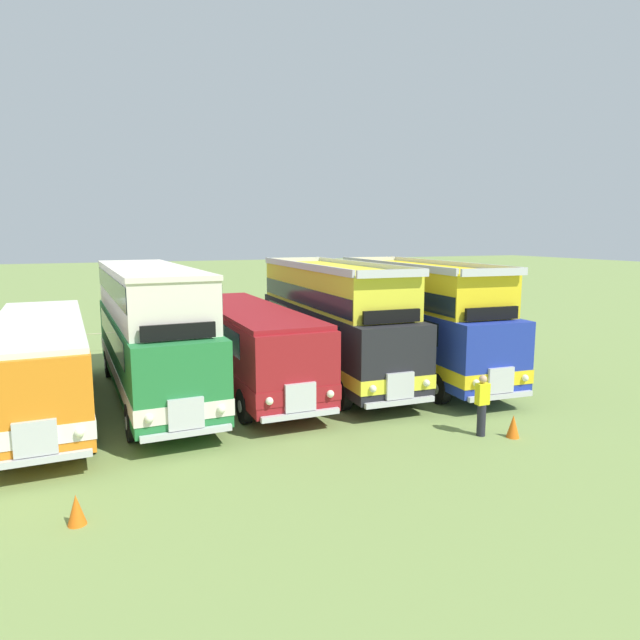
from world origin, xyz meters
name	(u,v)px	position (x,y,z in m)	size (l,w,h in m)	color
ground_plane	(205,396)	(0.00, 0.00, 0.00)	(200.00, 200.00, 0.00)	#7A934C
bus_second_in_row	(41,360)	(-5.01, -0.20, 1.76)	(2.95, 11.02, 2.99)	orange
bus_third_in_row	(150,326)	(-1.67, 0.52, 2.47)	(3.00, 11.34, 4.49)	#237538
bus_fourth_in_row	(248,341)	(1.67, 0.35, 1.75)	(2.70, 10.56, 2.99)	maroon
bus_fifth_in_row	(332,319)	(5.01, 0.47, 2.36)	(2.79, 10.66, 4.52)	black
bus_sixth_in_row	(417,316)	(8.35, -0.24, 2.36)	(3.06, 10.55, 4.52)	#1E339E
cone_near_end	(513,426)	(7.10, -7.27, 0.32)	(0.36, 0.36, 0.64)	orange
cone_mid_row	(76,510)	(-3.98, -7.86, 0.30)	(0.36, 0.36, 0.61)	orange
marshal_person	(482,405)	(6.37, -6.82, 0.89)	(0.36, 0.24, 1.73)	#23232D
rope_fence_line	(169,335)	(0.00, 9.02, 0.66)	(22.77, 0.08, 1.05)	#8C704C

